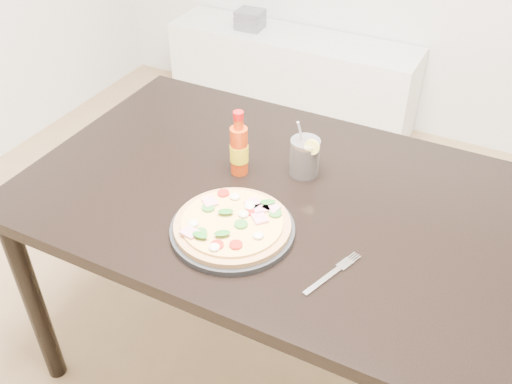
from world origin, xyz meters
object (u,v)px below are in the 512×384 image
at_px(dining_table, 275,214).
at_px(cola_cup, 305,158).
at_px(plate, 233,230).
at_px(hot_sauce_bottle, 239,149).
at_px(pizza, 233,223).
at_px(media_console, 291,78).
at_px(fork, 334,272).

bearing_deg(dining_table, cola_cup, 73.62).
distance_m(plate, hot_sauce_bottle, 0.27).
height_order(plate, pizza, pizza).
height_order(dining_table, pizza, pizza).
relative_size(cola_cup, media_console, 0.12).
bearing_deg(pizza, cola_cup, 79.57).
bearing_deg(hot_sauce_bottle, media_console, 108.42).
bearing_deg(plate, dining_table, 83.10).
distance_m(plate, media_console, 1.97).
bearing_deg(media_console, fork, -63.41).
bearing_deg(pizza, plate, -101.14).
relative_size(fork, media_console, 0.13).
bearing_deg(hot_sauce_bottle, plate, -65.50).
xyz_separation_m(plate, pizza, (0.00, 0.00, 0.02)).
bearing_deg(pizza, media_console, 109.28).
bearing_deg(media_console, pizza, -70.72).
bearing_deg(hot_sauce_bottle, fork, -33.53).
height_order(plate, hot_sauce_bottle, hot_sauce_bottle).
bearing_deg(plate, fork, -3.99).
bearing_deg(hot_sauce_bottle, cola_cup, 25.74).
xyz_separation_m(plate, cola_cup, (0.06, 0.32, 0.04)).
relative_size(dining_table, cola_cup, 8.06).
xyz_separation_m(dining_table, plate, (-0.02, -0.20, 0.09)).
xyz_separation_m(cola_cup, media_console, (-0.69, 1.47, -0.55)).
relative_size(pizza, fork, 1.62).
bearing_deg(fork, pizza, -164.28).
bearing_deg(cola_cup, hot_sauce_bottle, -154.26).
height_order(pizza, fork, pizza).
xyz_separation_m(plate, fork, (0.28, -0.02, -0.01)).
distance_m(dining_table, plate, 0.22).
bearing_deg(pizza, dining_table, 83.13).
xyz_separation_m(fork, media_console, (-0.91, 1.81, -0.50)).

